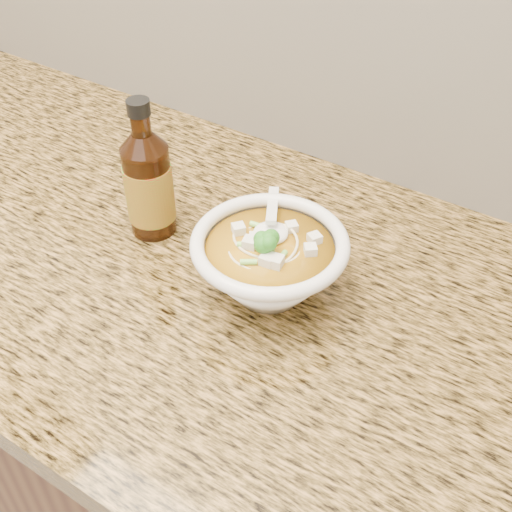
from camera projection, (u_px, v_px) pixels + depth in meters
The scene contains 4 objects.
cabinet at pixel (119, 389), 1.29m from camera, with size 4.00×0.65×0.86m, color black.
counter_slab at pixel (78, 210), 0.99m from camera, with size 4.00×0.68×0.04m, color #A0733B.
soup_bowl at pixel (269, 264), 0.80m from camera, with size 0.19×0.21×0.11m.
hot_sauce_bottle at pixel (149, 185), 0.87m from camera, with size 0.07×0.07×0.20m.
Camera 1 is at (0.66, 1.16, 1.48)m, focal length 45.00 mm.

